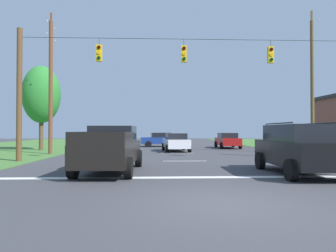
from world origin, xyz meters
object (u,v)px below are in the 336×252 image
at_px(distant_car_oncoming, 227,140).
at_px(distant_car_crossing_white, 176,142).
at_px(pickup_truck, 111,149).
at_px(utility_pole_near_left, 51,83).
at_px(overhead_signal_span, 187,89).
at_px(utility_pole_mid_right, 312,82).
at_px(tree_roadside_far_right, 41,95).
at_px(suv_black, 298,148).
at_px(distant_car_far_parked, 161,139).

bearing_deg(distant_car_oncoming, distant_car_crossing_white, -140.82).
xyz_separation_m(pickup_truck, distant_car_oncoming, (9.03, 16.79, -0.18)).
height_order(pickup_truck, utility_pole_near_left, utility_pole_near_left).
bearing_deg(overhead_signal_span, utility_pole_mid_right, 26.10).
relative_size(pickup_truck, tree_roadside_far_right, 0.73).
bearing_deg(distant_car_crossing_white, overhead_signal_span, -89.22).
bearing_deg(suv_black, distant_car_crossing_white, 106.56).
relative_size(pickup_truck, distant_car_crossing_white, 1.24).
xyz_separation_m(pickup_truck, tree_roadside_far_right, (-8.23, 14.02, 3.96)).
xyz_separation_m(distant_car_crossing_white, utility_pole_near_left, (-9.46, -2.74, 4.45)).
relative_size(suv_black, distant_car_crossing_white, 1.09).
distance_m(utility_pole_mid_right, tree_roadside_far_right, 22.45).
xyz_separation_m(suv_black, distant_car_oncoming, (1.46, 17.90, -0.27)).
bearing_deg(distant_car_far_parked, distant_car_crossing_white, -81.39).
height_order(overhead_signal_span, distant_car_oncoming, overhead_signal_span).
bearing_deg(utility_pole_mid_right, distant_car_crossing_white, 163.12).
xyz_separation_m(suv_black, utility_pole_mid_right, (6.13, 10.38, 4.36)).
relative_size(pickup_truck, suv_black, 1.13).
bearing_deg(distant_car_far_parked, distant_car_oncoming, -25.16).
height_order(distant_car_crossing_white, tree_roadside_far_right, tree_roadside_far_right).
bearing_deg(distant_car_far_parked, tree_roadside_far_right, -151.17).
xyz_separation_m(overhead_signal_span, tree_roadside_far_right, (-11.91, 9.66, 0.77)).
bearing_deg(distant_car_far_parked, utility_pole_mid_right, -43.30).
bearing_deg(suv_black, utility_pole_near_left, 141.50).
bearing_deg(overhead_signal_span, pickup_truck, -130.17).
distance_m(suv_black, tree_roadside_far_right, 22.22).
distance_m(distant_car_far_parked, utility_pole_near_left, 13.96).
height_order(overhead_signal_span, suv_black, overhead_signal_span).
xyz_separation_m(distant_car_crossing_white, tree_roadside_far_right, (-11.80, 1.68, 4.13)).
height_order(distant_car_crossing_white, utility_pole_near_left, utility_pole_near_left).
bearing_deg(tree_roadside_far_right, utility_pole_mid_right, -12.22).
bearing_deg(distant_car_oncoming, distant_car_far_parked, 154.84).
xyz_separation_m(utility_pole_mid_right, utility_pole_near_left, (-19.59, 0.33, -0.18)).
xyz_separation_m(distant_car_oncoming, tree_roadside_far_right, (-17.26, -2.77, 4.13)).
bearing_deg(pickup_truck, suv_black, -8.33).
relative_size(pickup_truck, utility_pole_mid_right, 0.51).
distance_m(utility_pole_near_left, tree_roadside_far_right, 5.01).
xyz_separation_m(distant_car_far_parked, utility_pole_near_left, (-8.32, -10.29, 4.45)).
distance_m(distant_car_crossing_white, distant_car_oncoming, 7.04).
distance_m(suv_black, distant_car_oncoming, 17.96).
relative_size(overhead_signal_span, distant_car_far_parked, 4.34).
relative_size(utility_pole_mid_right, utility_pole_near_left, 1.03).
bearing_deg(distant_car_crossing_white, tree_roadside_far_right, 171.91).
relative_size(distant_car_far_parked, utility_pole_near_left, 0.42).
bearing_deg(distant_car_crossing_white, distant_car_far_parked, 98.61).
bearing_deg(pickup_truck, distant_car_oncoming, 61.72).
bearing_deg(distant_car_far_parked, utility_pole_near_left, -128.95).
bearing_deg(distant_car_far_parked, suv_black, -76.24).
relative_size(overhead_signal_span, distant_car_oncoming, 4.47).
height_order(pickup_truck, utility_pole_mid_right, utility_pole_mid_right).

